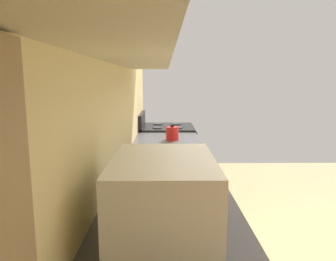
{
  "coord_description": "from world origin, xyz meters",
  "views": [
    {
      "loc": [
        -1.95,
        1.15,
        1.51
      ],
      "look_at": [
        -0.25,
        1.14,
        1.23
      ],
      "focal_mm": 33.26,
      "sensor_mm": 36.0,
      "label": 1
    }
  ],
  "objects_px": {
    "microwave": "(164,197)",
    "kettle": "(172,133)",
    "oven_range": "(167,164)",
    "bowl": "(175,158)"
  },
  "relations": [
    {
      "from": "oven_range",
      "to": "kettle",
      "type": "relative_size",
      "value": 6.59
    },
    {
      "from": "oven_range",
      "to": "bowl",
      "type": "distance_m",
      "value": 1.67
    },
    {
      "from": "oven_range",
      "to": "bowl",
      "type": "height_order",
      "value": "oven_range"
    },
    {
      "from": "microwave",
      "to": "bowl",
      "type": "bearing_deg",
      "value": -4.15
    },
    {
      "from": "microwave",
      "to": "kettle",
      "type": "bearing_deg",
      "value": -2.28
    },
    {
      "from": "oven_range",
      "to": "microwave",
      "type": "xyz_separation_m",
      "value": [
        -2.63,
        0.03,
        0.6
      ]
    },
    {
      "from": "oven_range",
      "to": "kettle",
      "type": "height_order",
      "value": "oven_range"
    },
    {
      "from": "bowl",
      "to": "kettle",
      "type": "xyz_separation_m",
      "value": [
        0.84,
        -0.0,
        0.03
      ]
    },
    {
      "from": "microwave",
      "to": "bowl",
      "type": "relative_size",
      "value": 2.9
    },
    {
      "from": "oven_range",
      "to": "kettle",
      "type": "distance_m",
      "value": 0.92
    }
  ]
}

